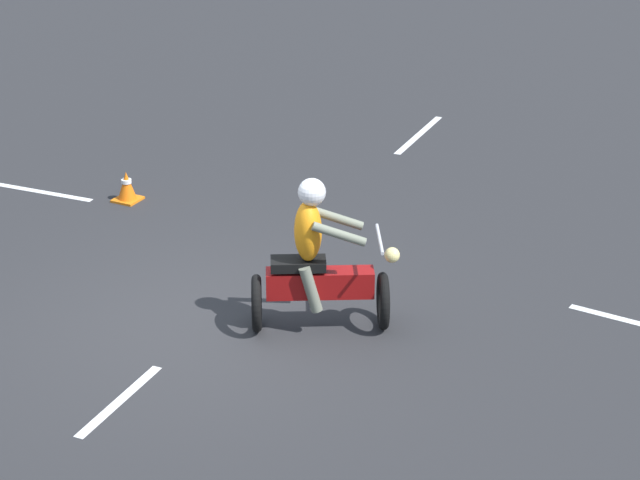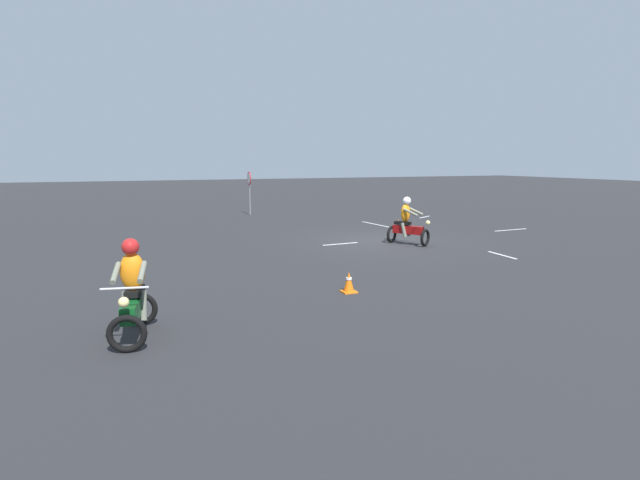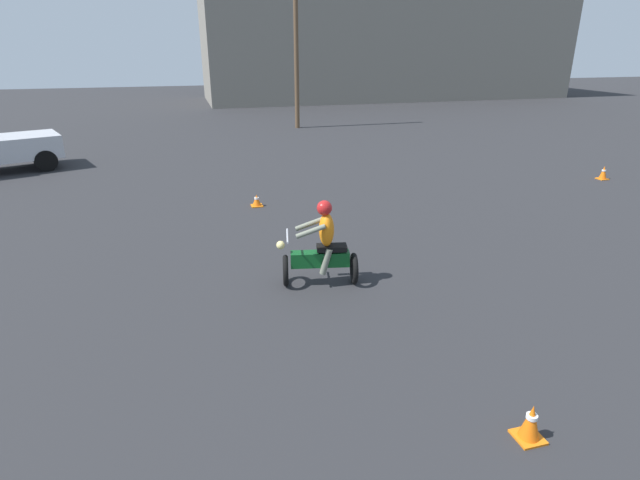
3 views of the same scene
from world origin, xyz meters
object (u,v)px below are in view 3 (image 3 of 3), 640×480
object	(u,v)px
motorcycle_rider_background	(322,249)
traffic_cone_near_left	(603,173)
utility_pole_far	(296,38)
traffic_cone_near_right	(531,423)
traffic_cone_mid_left	(257,201)

from	to	relation	value
motorcycle_rider_background	traffic_cone_near_left	bearing A→B (deg)	-54.52
motorcycle_rider_background	utility_pole_far	xyz separation A→B (m)	(3.91, 18.82, 3.87)
motorcycle_rider_background	traffic_cone_near_right	distance (m)	4.71
motorcycle_rider_background	utility_pole_far	distance (m)	19.61
traffic_cone_near_right	traffic_cone_near_left	bearing A→B (deg)	43.52
utility_pole_far	traffic_cone_near_right	bearing A→B (deg)	-96.57
traffic_cone_near_right	traffic_cone_mid_left	xyz separation A→B (m)	(-1.66, 9.74, -0.06)
traffic_cone_near_left	traffic_cone_near_right	distance (m)	13.96
traffic_cone_near_left	utility_pole_far	xyz separation A→B (m)	(-7.43, 13.73, 4.37)
motorcycle_rider_background	traffic_cone_mid_left	world-z (taller)	motorcycle_rider_background
traffic_cone_mid_left	utility_pole_far	xyz separation A→B (m)	(4.35, 13.60, 4.43)
traffic_cone_mid_left	traffic_cone_near_right	bearing A→B (deg)	-80.31
traffic_cone_near_right	motorcycle_rider_background	bearing A→B (deg)	105.12
motorcycle_rider_background	traffic_cone_near_left	world-z (taller)	motorcycle_rider_background
traffic_cone_near_left	traffic_cone_near_right	size ratio (longest dim) A/B	0.98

